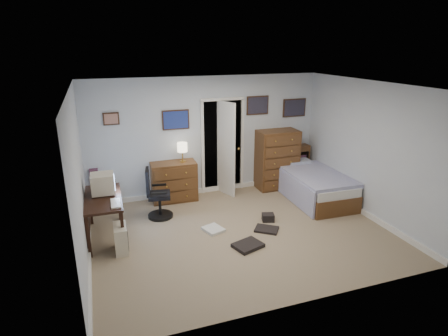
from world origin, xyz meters
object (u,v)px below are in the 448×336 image
(bed, at_px, (313,185))
(low_dresser, at_px, (174,181))
(computer_desk, at_px, (98,207))
(tall_dresser, at_px, (277,159))
(office_chair, at_px, (157,199))

(bed, bearing_deg, low_dresser, 164.20)
(computer_desk, height_order, tall_dresser, tall_dresser)
(computer_desk, height_order, bed, computer_desk)
(bed, bearing_deg, office_chair, 178.83)
(office_chair, xyz_separation_m, low_dresser, (0.48, 0.71, 0.04))
(office_chair, bearing_deg, computer_desk, -145.12)
(office_chair, height_order, bed, office_chair)
(computer_desk, distance_m, office_chair, 1.15)
(low_dresser, relative_size, bed, 0.46)
(office_chair, distance_m, low_dresser, 0.86)
(tall_dresser, xyz_separation_m, bed, (0.43, -0.84, -0.36))
(office_chair, relative_size, low_dresser, 1.05)
(computer_desk, xyz_separation_m, low_dresser, (1.50, 1.19, -0.15))
(low_dresser, relative_size, tall_dresser, 0.70)
(low_dresser, xyz_separation_m, bed, (2.77, -0.87, -0.11))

